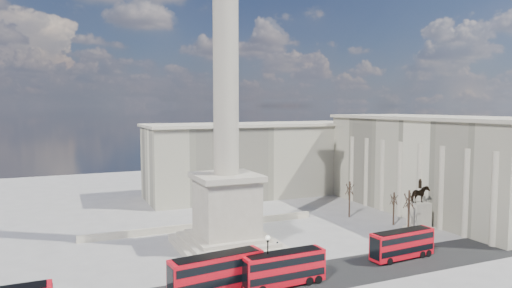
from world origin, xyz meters
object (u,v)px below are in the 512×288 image
Objects in this scene: pedestrian_standing at (374,243)px; nelsons_column at (226,159)px; pedestrian_crossing at (277,248)px; victorian_lamp at (268,257)px; red_bus_b at (284,268)px; equestrian_statue at (419,212)px; red_bus_a at (217,273)px; red_bus_c at (402,244)px; pedestrian_walking at (411,244)px.

nelsons_column is at bearing -30.99° from pedestrian_standing.
nelsons_column is 14.34m from pedestrian_crossing.
red_bus_b is at bearing -4.40° from victorian_lamp.
red_bus_b reaches higher than pedestrian_standing.
red_bus_b is at bearing -158.71° from equestrian_statue.
equestrian_statue is at bearing 19.84° from red_bus_b.
nelsons_column reaches higher than red_bus_a.
red_bus_c is 4.84m from pedestrian_walking.
equestrian_statue is 27.16m from pedestrian_crossing.
red_bus_c reaches higher than pedestrian_crossing.
red_bus_a reaches higher than red_bus_c.
victorian_lamp is (-0.86, -15.90, -9.33)m from nelsons_column.
pedestrian_crossing is at bearing 164.54° from pedestrian_walking.
pedestrian_walking is at bearing -0.57° from red_bus_a.
red_bus_a reaches higher than red_bus_b.
nelsons_column is 4.60× the size of red_bus_a.
nelsons_column is 30.03× the size of pedestrian_standing.
red_bus_b reaches higher than pedestrian_walking.
pedestrian_crossing is at bearing 66.23° from red_bus_b.
pedestrian_crossing is (-18.31, 6.06, -0.00)m from pedestrian_walking.
nelsons_column is 19.30m from red_bus_a.
pedestrian_crossing is at bearing 58.61° from victorian_lamp.
nelsons_column is at bearing 140.71° from red_bus_c.
equestrian_statue reaches higher than pedestrian_crossing.
red_bus_b is 23.16m from pedestrian_walking.
pedestrian_walking is 19.29m from pedestrian_crossing.
victorian_lamp is 0.71× the size of equestrian_statue.
pedestrian_walking is 1.00× the size of pedestrian_crossing.
pedestrian_standing is at bearing -25.59° from nelsons_column.
pedestrian_walking is (3.87, 2.65, -1.19)m from red_bus_c.
nelsons_column reaches higher than red_bus_c.
equestrian_statue is at bearing -6.71° from nelsons_column.
nelsons_column is 5.02× the size of red_bus_b.
equestrian_statue reaches higher than red_bus_c.
red_bus_c reaches higher than pedestrian_walking.
red_bus_b is 2.52m from victorian_lamp.
red_bus_a is 1.27× the size of equestrian_statue.
red_bus_a is 40.52m from equestrian_statue.
equestrian_statue reaches higher than red_bus_a.
victorian_lamp reaches higher than red_bus_a.
victorian_lamp is 35.53m from equestrian_statue.
pedestrian_standing is (-0.85, 4.99, -1.22)m from red_bus_c.
red_bus_b is at bearing -16.46° from red_bus_a.
victorian_lamp is (-20.82, -1.76, 1.54)m from red_bus_c.
red_bus_b reaches higher than red_bus_c.
red_bus_b is (1.17, -16.06, -10.82)m from nelsons_column.
pedestrian_crossing is (-14.44, 8.71, -1.20)m from red_bus_c.
pedestrian_standing is at bearing -158.40° from equestrian_statue.
nelsons_column is 24.40m from pedestrian_standing.
victorian_lamp is 12.56m from pedestrian_crossing.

